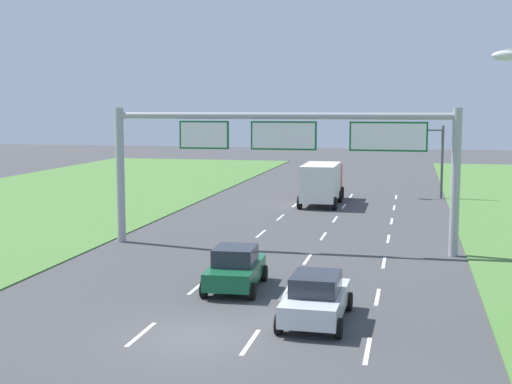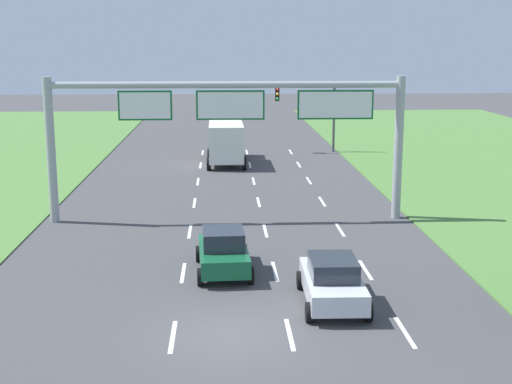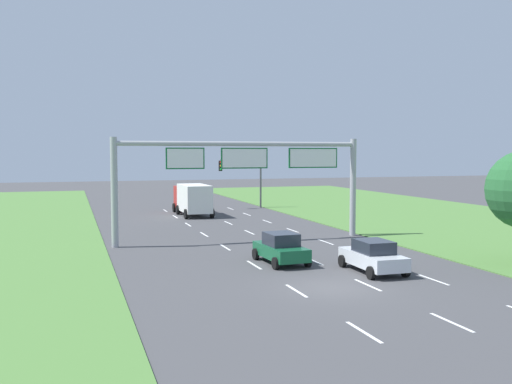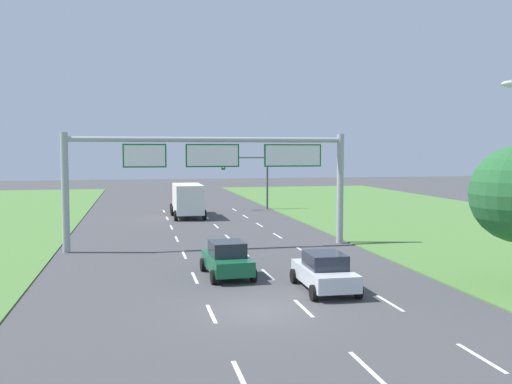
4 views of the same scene
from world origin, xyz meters
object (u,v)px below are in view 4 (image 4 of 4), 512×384
object	(u,v)px
car_near_red	(227,259)
traffic_light_mast	(249,171)
car_lead_silver	(324,272)
sign_gantry	(214,167)
box_truck	(187,199)

from	to	relation	value
car_near_red	traffic_light_mast	size ratio (longest dim) A/B	0.73
car_lead_silver	sign_gantry	bearing A→B (deg)	105.80
car_near_red	car_lead_silver	xyz separation A→B (m)	(3.62, -3.56, -0.02)
car_near_red	box_truck	size ratio (longest dim) A/B	0.54
car_near_red	box_truck	xyz separation A→B (m)	(0.28, 24.95, 0.81)
box_truck	traffic_light_mast	size ratio (longest dim) A/B	1.33
car_near_red	traffic_light_mast	world-z (taller)	traffic_light_mast
car_lead_silver	sign_gantry	world-z (taller)	sign_gantry
traffic_light_mast	box_truck	bearing A→B (deg)	-143.41
box_truck	sign_gantry	distance (m)	17.13
car_near_red	box_truck	distance (m)	24.96
car_lead_silver	traffic_light_mast	distance (m)	33.74
car_lead_silver	box_truck	size ratio (longest dim) A/B	0.56
sign_gantry	box_truck	bearing A→B (deg)	90.80
box_truck	sign_gantry	size ratio (longest dim) A/B	0.43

